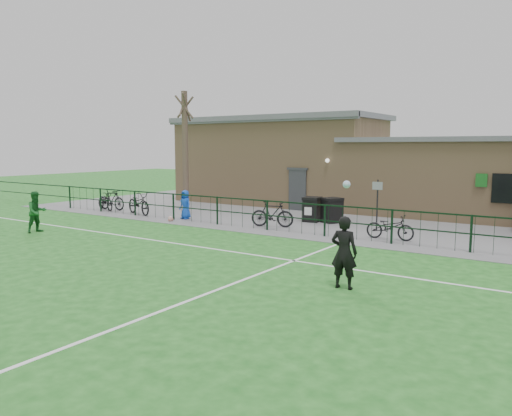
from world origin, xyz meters
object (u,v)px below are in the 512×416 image
Objects in this scene: bare_tree at (185,152)px; bicycle_e at (390,227)px; bicycle_d at (272,214)px; bicycle_a at (105,201)px; bicycle_b at (112,200)px; wheelie_bin_left at (332,211)px; ball_ground at (171,219)px; wheelie_bin_right at (312,210)px; bicycle_c at (139,203)px; sign_post at (377,205)px; spectator_child at (185,205)px; outfield_player at (37,212)px.

bicycle_e is at bearing -9.15° from bare_tree.
bare_tree reaches higher than bicycle_d.
bicycle_d is at bearing -15.81° from bare_tree.
bicycle_b is (0.25, 0.20, 0.07)m from bicycle_a.
wheelie_bin_left is (7.80, 0.64, -2.48)m from bare_tree.
bicycle_d is at bearing 14.43° from ball_ground.
wheelie_bin_right is at bearing -33.98° from bicycle_d.
bicycle_b is at bearing 167.42° from ball_ground.
bare_tree is 3.44m from bicycle_c.
sign_post reaches higher than bicycle_d.
wheelie_bin_right is 10.99m from bicycle_a.
bicycle_c is (-8.02, -2.63, 0.06)m from wheelie_bin_right.
sign_post is 8.87m from ball_ground.
spectator_child reaches higher than bicycle_c.
bicycle_a is at bearing -173.20° from sign_post.
bare_tree reaches higher than ball_ground.
wheelie_bin_right is at bearing -59.40° from bicycle_a.
bicycle_e is at bearing -55.02° from sign_post.
bare_tree is 4.47m from ball_ground.
bicycle_b is (-10.47, -2.23, 0.04)m from wheelie_bin_right.
sign_post is 1.91m from bicycle_e.
spectator_child reaches higher than ball_ground.
bicycle_d reaches higher than bicycle_e.
sign_post is 13.13m from outfield_player.
bicycle_d is 4.92m from bicycle_e.
spectator_child is (-9.41, -0.23, 0.20)m from bicycle_e.
bicycle_c is at bearing -116.34° from bare_tree.
bicycle_c is at bearing 75.55° from bicycle_d.
bicycle_b reaches higher than ball_ground.
bicycle_d is at bearing 87.85° from bicycle_e.
outfield_player is at bearing -158.33° from bicycle_c.
spectator_child reaches higher than wheelie_bin_right.
bicycle_a is (-11.58, -2.61, -0.02)m from wheelie_bin_left.
bare_tree is 4.95m from bicycle_a.
wheelie_bin_right is at bearing -143.53° from wheelie_bin_left.
ball_ground is at bearing -59.56° from bare_tree.
bare_tree is 6.05× the size of wheelie_bin_right.
bicycle_c is (-8.88, -2.82, 0.06)m from wheelie_bin_left.
bicycle_c is 1.61× the size of spectator_child.
wheelie_bin_right is 3.34m from sign_post.
bicycle_d reaches higher than wheelie_bin_right.
sign_post is at bearing 20.04° from spectator_child.
sign_post is at bearing -86.79° from bicycle_d.
bicycle_d is at bearing 11.64° from spectator_child.
bicycle_c reaches higher than bicycle_d.
ball_ground is at bearing -125.09° from wheelie_bin_left.
bicycle_e is at bearing -71.51° from bicycle_a.
ball_ground is (-9.47, -1.15, -0.35)m from bicycle_e.
wheelie_bin_right is 11.20m from outfield_player.
sign_post is 4.17m from bicycle_d.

